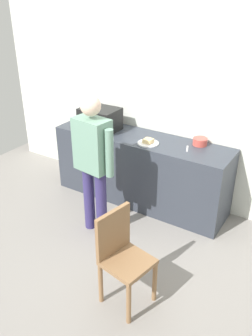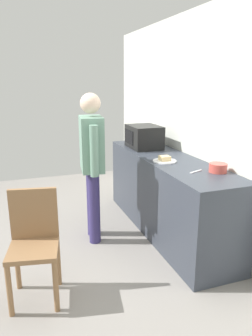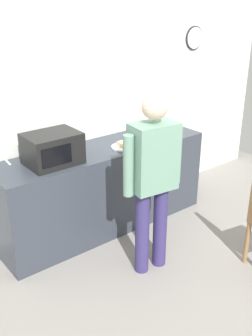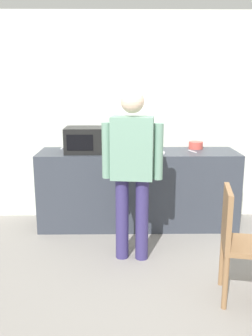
{
  "view_description": "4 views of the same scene",
  "coord_description": "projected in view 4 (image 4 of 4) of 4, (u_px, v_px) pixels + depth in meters",
  "views": [
    {
      "loc": [
        1.94,
        -2.47,
        2.68
      ],
      "look_at": [
        -0.08,
        0.72,
        0.73
      ],
      "focal_mm": 37.84,
      "sensor_mm": 36.0,
      "label": 1
    },
    {
      "loc": [
        3.12,
        -0.47,
        1.81
      ],
      "look_at": [
        -0.17,
        0.7,
        0.85
      ],
      "focal_mm": 34.04,
      "sensor_mm": 36.0,
      "label": 2
    },
    {
      "loc": [
        -2.4,
        -2.0,
        2.4
      ],
      "look_at": [
        -0.21,
        0.77,
        0.87
      ],
      "focal_mm": 42.5,
      "sensor_mm": 36.0,
      "label": 3
    },
    {
      "loc": [
        -0.37,
        -3.09,
        1.76
      ],
      "look_at": [
        -0.32,
        0.72,
        0.85
      ],
      "focal_mm": 38.84,
      "sensor_mm": 36.0,
      "label": 4
    }
  ],
  "objects": [
    {
      "name": "spoon_utensil",
      "position": [
        63.0,
        148.0,
        4.61
      ],
      "size": [
        0.03,
        0.17,
        0.01
      ],
      "primitive_type": "cube",
      "rotation": [
        0.0,
        0.0,
        1.49
      ],
      "color": "silver",
      "rests_on": "kitchen_counter"
    },
    {
      "name": "kitchen_counter",
      "position": [
        138.0,
        189.0,
        4.49
      ],
      "size": [
        2.4,
        0.62,
        0.94
      ],
      "primitive_type": "cube",
      "color": "#333842",
      "rests_on": "ground_plane"
    },
    {
      "name": "sandwich_plate",
      "position": [
        154.0,
        152.0,
        4.26
      ],
      "size": [
        0.26,
        0.26,
        0.07
      ],
      "color": "white",
      "rests_on": "kitchen_counter"
    },
    {
      "name": "wooden_chair",
      "position": [
        239.0,
        239.0,
        2.93
      ],
      "size": [
        0.47,
        0.47,
        0.94
      ],
      "color": "olive",
      "rests_on": "ground_plane"
    },
    {
      "name": "person_standing",
      "position": [
        132.0,
        164.0,
        3.5
      ],
      "size": [
        0.59,
        0.29,
        1.69
      ],
      "color": "navy",
      "rests_on": "ground_plane"
    },
    {
      "name": "back_wall",
      "position": [
        150.0,
        118.0,
        4.67
      ],
      "size": [
        5.4,
        0.13,
        2.6
      ],
      "color": "silver",
      "rests_on": "ground_plane"
    },
    {
      "name": "salad_bowl",
      "position": [
        196.0,
        145.0,
        4.56
      ],
      "size": [
        0.18,
        0.18,
        0.09
      ],
      "primitive_type": "cylinder",
      "color": "#C64C42",
      "rests_on": "kitchen_counter"
    },
    {
      "name": "ground_plane",
      "position": [
        161.0,
        273.0,
        3.42
      ],
      "size": [
        6.0,
        6.0,
        0.0
      ],
      "primitive_type": "plane",
      "color": "gray"
    },
    {
      "name": "microwave",
      "position": [
        87.0,
        140.0,
        4.29
      ],
      "size": [
        0.5,
        0.39,
        0.3
      ],
      "color": "black",
      "rests_on": "kitchen_counter"
    },
    {
      "name": "fork_utensil",
      "position": [
        192.0,
        151.0,
        4.38
      ],
      "size": [
        0.08,
        0.17,
        0.01
      ],
      "primitive_type": "cube",
      "rotation": [
        0.0,
        0.0,
        1.93
      ],
      "color": "silver",
      "rests_on": "kitchen_counter"
    }
  ]
}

